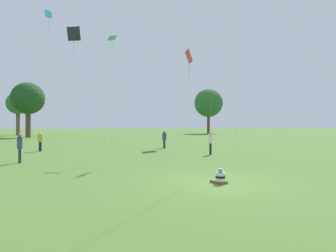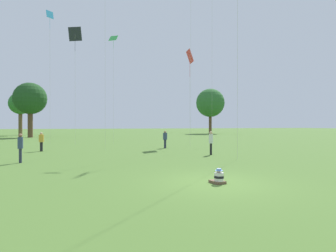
# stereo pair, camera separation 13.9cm
# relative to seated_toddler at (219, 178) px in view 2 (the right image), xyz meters

# --- Properties ---
(ground_plane) EXTENTS (300.00, 300.00, 0.00)m
(ground_plane) POSITION_rel_seated_toddler_xyz_m (-0.04, 0.20, -0.22)
(ground_plane) COLOR #4C702D
(seated_toddler) EXTENTS (0.52, 0.61, 0.58)m
(seated_toddler) POSITION_rel_seated_toddler_xyz_m (0.00, 0.00, 0.00)
(seated_toddler) COLOR brown
(seated_toddler) RESTS_ON ground
(person_standing_0) EXTENTS (0.42, 0.42, 1.74)m
(person_standing_0) POSITION_rel_seated_toddler_xyz_m (3.90, 8.63, 0.83)
(person_standing_0) COLOR black
(person_standing_0) RESTS_ON ground
(person_standing_1) EXTENTS (0.37, 0.37, 1.70)m
(person_standing_1) POSITION_rel_seated_toddler_xyz_m (-8.48, 8.12, 0.82)
(person_standing_1) COLOR #282D42
(person_standing_1) RESTS_ON ground
(person_standing_2) EXTENTS (0.50, 0.50, 1.59)m
(person_standing_2) POSITION_rel_seated_toddler_xyz_m (-8.49, 15.04, 0.71)
(person_standing_2) COLOR black
(person_standing_2) RESTS_ON ground
(person_standing_3) EXTENTS (0.40, 0.40, 1.65)m
(person_standing_3) POSITION_rel_seated_toddler_xyz_m (2.21, 14.93, 0.75)
(person_standing_3) COLOR #282D42
(person_standing_3) RESTS_ON ground
(kite_2) EXTENTS (0.65, 1.48, 10.46)m
(kite_2) POSITION_rel_seated_toddler_xyz_m (5.99, 18.19, 9.40)
(kite_2) COLOR red
(kite_2) RESTS_ON ground
(kite_3) EXTENTS (0.75, 0.66, 14.94)m
(kite_3) POSITION_rel_seated_toddler_xyz_m (-8.88, 22.93, 13.49)
(kite_3) COLOR #339EDB
(kite_3) RESTS_ON ground
(kite_4) EXTENTS (1.47, 0.91, 12.80)m
(kite_4) POSITION_rel_seated_toddler_xyz_m (-6.15, 21.33, 11.65)
(kite_4) COLOR #1E2328
(kite_4) RESTS_ON ground
(kite_7) EXTENTS (1.11, 1.00, 12.55)m
(kite_7) POSITION_rel_seated_toddler_xyz_m (-2.01, 21.80, 11.48)
(kite_7) COLOR green
(kite_7) RESTS_ON ground
(distant_tree_1) EXTENTS (7.27, 7.27, 11.52)m
(distant_tree_1) POSITION_rel_seated_toddler_xyz_m (25.06, 52.42, 7.62)
(distant_tree_1) COLOR brown
(distant_tree_1) RESTS_ON ground
(distant_tree_2) EXTENTS (4.58, 4.58, 9.06)m
(distant_tree_2) POSITION_rel_seated_toddler_xyz_m (-18.71, 53.23, 6.43)
(distant_tree_2) COLOR brown
(distant_tree_2) RESTS_ON ground
(distant_tree_3) EXTENTS (5.54, 5.54, 9.64)m
(distant_tree_3) POSITION_rel_seated_toddler_xyz_m (-14.66, 42.22, 6.56)
(distant_tree_3) COLOR brown
(distant_tree_3) RESTS_ON ground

